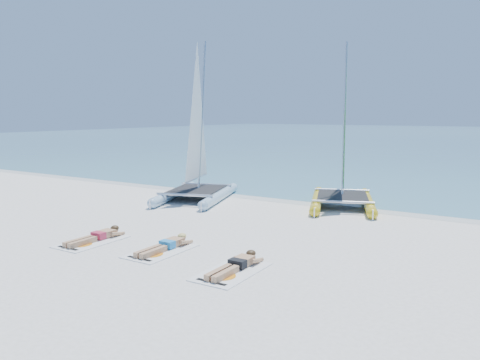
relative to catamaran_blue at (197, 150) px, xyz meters
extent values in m
plane|color=white|center=(3.62, -3.82, -1.91)|extent=(140.00, 140.00, 0.00)
cube|color=#78C5C8|center=(3.62, 59.18, -1.91)|extent=(140.00, 115.00, 0.01)
cube|color=silver|center=(3.62, 1.68, -1.91)|extent=(140.00, 1.40, 0.01)
cylinder|color=#BBDAF6|center=(-0.86, -0.38, -1.73)|extent=(1.65, 4.12, 0.37)
cone|color=#BBDAF6|center=(-1.58, 1.83, -1.73)|extent=(0.50, 0.62, 0.35)
cylinder|color=#BBDAF6|center=(0.92, 0.20, -1.73)|extent=(1.65, 4.12, 0.37)
cone|color=#BBDAF6|center=(0.21, 2.40, -1.73)|extent=(0.50, 0.62, 0.35)
cube|color=black|center=(0.03, -0.09, -1.51)|extent=(2.43, 2.76, 0.03)
cylinder|color=silver|center=(-0.20, 0.62, 1.38)|extent=(0.42, 1.08, 5.80)
cylinder|color=yellow|center=(4.48, 1.29, -1.73)|extent=(1.74, 3.94, 0.36)
cone|color=yellow|center=(3.71, 3.39, -1.73)|extent=(0.50, 0.61, 0.34)
cylinder|color=yellow|center=(6.18, 1.92, -1.73)|extent=(1.74, 3.94, 0.36)
cone|color=yellow|center=(5.41, 4.02, -1.73)|extent=(0.50, 0.61, 0.34)
cube|color=black|center=(5.33, 1.60, -1.52)|extent=(2.41, 2.70, 0.03)
cylinder|color=silver|center=(5.08, 2.29, 1.27)|extent=(0.45, 1.03, 5.60)
cube|color=white|center=(1.38, -6.46, -1.90)|extent=(1.00, 1.85, 0.02)
cube|color=tan|center=(1.38, -6.03, -1.79)|extent=(0.36, 0.55, 0.17)
cube|color=#C42E49|center=(1.38, -6.23, -1.79)|extent=(0.37, 0.22, 0.17)
cube|color=tan|center=(1.38, -6.83, -1.83)|extent=(0.31, 0.85, 0.13)
sphere|color=tan|center=(1.38, -5.66, -1.75)|extent=(0.21, 0.21, 0.21)
ellipsoid|color=#3B2815|center=(1.38, -5.65, -1.71)|extent=(0.22, 0.24, 0.15)
cube|color=white|center=(3.49, -6.15, -1.90)|extent=(1.00, 1.85, 0.02)
cube|color=tan|center=(3.49, -5.72, -1.79)|extent=(0.36, 0.55, 0.17)
cube|color=#268ACF|center=(3.49, -5.92, -1.79)|extent=(0.37, 0.22, 0.17)
cube|color=tan|center=(3.49, -6.52, -1.83)|extent=(0.31, 0.85, 0.13)
sphere|color=tan|center=(3.49, -5.35, -1.75)|extent=(0.21, 0.21, 0.21)
ellipsoid|color=#E3CE6A|center=(3.49, -5.34, -1.71)|extent=(0.22, 0.24, 0.15)
cube|color=white|center=(5.76, -6.52, -1.90)|extent=(1.00, 1.85, 0.02)
cube|color=tan|center=(5.76, -6.09, -1.79)|extent=(0.36, 0.55, 0.17)
cube|color=black|center=(5.76, -6.29, -1.79)|extent=(0.37, 0.22, 0.17)
cube|color=tan|center=(5.76, -6.89, -1.83)|extent=(0.31, 0.85, 0.13)
sphere|color=tan|center=(5.76, -5.72, -1.75)|extent=(0.21, 0.21, 0.21)
ellipsoid|color=#3B2815|center=(5.76, -5.71, -1.71)|extent=(0.22, 0.24, 0.15)
camera|label=1|loc=(10.90, -14.54, 1.43)|focal=35.00mm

